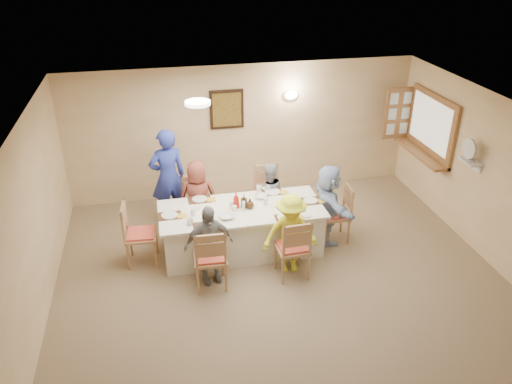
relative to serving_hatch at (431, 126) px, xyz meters
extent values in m
plane|color=#7B624A|center=(-3.21, -2.40, -1.50)|extent=(7.00, 7.00, 0.00)
plane|color=tan|center=(-3.21, 1.10, -0.25)|extent=(6.50, 0.00, 6.50)
plane|color=tan|center=(-6.46, -2.40, -0.25)|extent=(0.00, 7.00, 7.00)
plane|color=white|center=(-3.21, -2.40, 1.00)|extent=(7.00, 7.00, 0.00)
cube|color=black|center=(-3.51, 1.07, 0.20)|extent=(0.62, 0.04, 0.72)
cube|color=black|center=(-3.51, 1.05, 0.20)|extent=(0.52, 0.02, 0.62)
ellipsoid|color=white|center=(-2.31, 1.04, 0.40)|extent=(0.26, 0.09, 0.18)
cylinder|color=white|center=(-4.21, -0.90, 0.97)|extent=(0.36, 0.36, 0.05)
cube|color=#945C36|center=(0.00, 0.00, 0.00)|extent=(0.06, 1.50, 1.15)
cube|color=#945C36|center=(-0.12, 0.00, -0.53)|extent=(0.30, 1.50, 0.05)
cube|color=#945C36|center=(-0.26, 0.76, 0.00)|extent=(0.55, 0.04, 1.00)
cube|color=white|center=(-0.08, -1.35, -0.10)|extent=(0.22, 0.36, 0.03)
cube|color=white|center=(-3.63, -0.95, -1.12)|extent=(2.54, 1.07, 0.76)
imported|color=brown|center=(-4.23, -0.27, -0.84)|extent=(0.68, 0.47, 1.31)
imported|color=#9A9FAA|center=(-3.03, -0.27, -0.92)|extent=(0.69, 0.60, 1.15)
imported|color=gray|center=(-4.23, -1.63, -0.88)|extent=(0.83, 0.55, 1.23)
imported|color=yellow|center=(-3.03, -1.63, -0.87)|extent=(0.84, 0.51, 1.27)
imported|color=#ABC1E8|center=(-2.21, -0.95, -0.83)|extent=(1.29, 0.54, 1.35)
imported|color=#2C3CB1|center=(-4.68, 0.20, -0.64)|extent=(0.82, 0.70, 1.72)
cube|color=#472B19|center=(-4.23, -1.37, -0.74)|extent=(0.37, 0.28, 0.01)
cylinder|color=white|center=(-4.23, -1.37, -0.73)|extent=(0.25, 0.25, 0.02)
cube|color=gold|center=(-4.05, -1.42, -0.73)|extent=(0.14, 0.14, 0.01)
cube|color=#472B19|center=(-3.03, -1.37, -0.74)|extent=(0.32, 0.24, 0.01)
cylinder|color=white|center=(-3.03, -1.37, -0.73)|extent=(0.26, 0.26, 0.02)
cube|color=gold|center=(-2.85, -1.42, -0.73)|extent=(0.15, 0.15, 0.01)
cube|color=#472B19|center=(-4.23, -0.53, -0.74)|extent=(0.37, 0.27, 0.01)
cylinder|color=white|center=(-4.23, -0.53, -0.73)|extent=(0.24, 0.24, 0.01)
cube|color=gold|center=(-4.05, -0.58, -0.73)|extent=(0.14, 0.14, 0.01)
cube|color=#472B19|center=(-3.03, -0.53, -0.74)|extent=(0.33, 0.25, 0.01)
cylinder|color=white|center=(-3.03, -0.53, -0.73)|extent=(0.25, 0.25, 0.02)
cube|color=gold|center=(-2.85, -0.58, -0.73)|extent=(0.13, 0.13, 0.01)
cube|color=#472B19|center=(-4.73, -0.95, -0.74)|extent=(0.36, 0.27, 0.01)
cylinder|color=white|center=(-4.73, -0.95, -0.73)|extent=(0.25, 0.25, 0.02)
cube|color=gold|center=(-4.55, -1.00, -0.73)|extent=(0.14, 0.14, 0.01)
cube|color=#472B19|center=(-2.51, -0.95, -0.74)|extent=(0.37, 0.27, 0.01)
cylinder|color=white|center=(-2.51, -0.95, -0.73)|extent=(0.23, 0.23, 0.01)
cube|color=gold|center=(-2.33, -1.00, -0.73)|extent=(0.13, 0.13, 0.01)
imported|color=white|center=(-4.45, -1.25, -0.70)|extent=(0.14, 0.14, 0.08)
imported|color=white|center=(-3.24, -0.44, -0.69)|extent=(0.13, 0.13, 0.09)
imported|color=white|center=(-3.89, -1.19, -0.71)|extent=(0.26, 0.26, 0.06)
imported|color=white|center=(-3.26, -0.68, -0.71)|extent=(0.35, 0.35, 0.06)
imported|color=red|center=(-3.70, -0.90, -0.61)|extent=(0.14, 0.14, 0.26)
imported|color=#38250F|center=(-3.58, -0.91, -0.63)|extent=(0.13, 0.13, 0.21)
imported|color=#38250F|center=(-3.50, -0.97, -0.66)|extent=(0.20, 0.20, 0.17)
cylinder|color=silver|center=(-3.78, -0.90, -0.68)|extent=(0.06, 0.06, 0.09)
camera|label=1|loc=(-4.82, -7.56, 3.05)|focal=35.00mm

